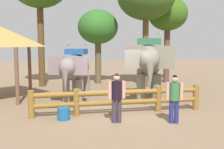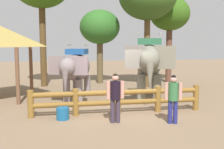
% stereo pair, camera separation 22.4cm
% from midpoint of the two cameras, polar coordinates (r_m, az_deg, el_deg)
% --- Properties ---
extents(ground_plane, '(60.00, 60.00, 0.00)m').
position_cam_midpoint_polar(ground_plane, '(11.46, 1.59, -7.70)').
color(ground_plane, '#81674D').
extents(log_fence, '(6.92, 0.39, 1.05)m').
position_cam_midpoint_polar(log_fence, '(11.15, 1.78, -4.92)').
color(log_fence, brown).
rests_on(log_fence, ground).
extents(elephant_near_left, '(2.26, 3.26, 2.73)m').
position_cam_midpoint_polar(elephant_near_left, '(13.62, -6.88, 1.13)').
color(elephant_near_left, gray).
rests_on(elephant_near_left, ground).
extents(elephant_center, '(2.56, 3.93, 3.29)m').
position_cam_midpoint_polar(elephant_center, '(13.80, 8.02, 2.50)').
color(elephant_center, gray).
rests_on(elephant_center, ground).
extents(tourist_woman_in_black, '(0.62, 0.36, 1.76)m').
position_cam_midpoint_polar(tourist_woman_in_black, '(9.84, 1.32, -4.07)').
color(tourist_woman_in_black, '#392E3F').
rests_on(tourist_woman_in_black, ground).
extents(tourist_man_in_blue, '(0.59, 0.40, 1.71)m').
position_cam_midpoint_polar(tourist_man_in_blue, '(10.00, 12.95, -4.21)').
color(tourist_man_in_blue, navy).
rests_on(tourist_man_in_blue, ground).
extents(tree_far_left, '(2.70, 2.70, 5.87)m').
position_cam_midpoint_polar(tree_far_left, '(19.84, 11.98, 11.72)').
color(tree_far_left, brown).
rests_on(tree_far_left, ground).
extents(tree_far_right, '(2.70, 2.70, 4.96)m').
position_cam_midpoint_polar(tree_far_right, '(19.11, -2.16, 9.43)').
color(tree_far_right, brown).
rests_on(tree_far_right, ground).
extents(feed_bucket, '(0.47, 0.47, 0.45)m').
position_cam_midpoint_polar(feed_bucket, '(10.54, -9.38, -7.83)').
color(feed_bucket, '#19598C').
rests_on(feed_bucket, ground).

